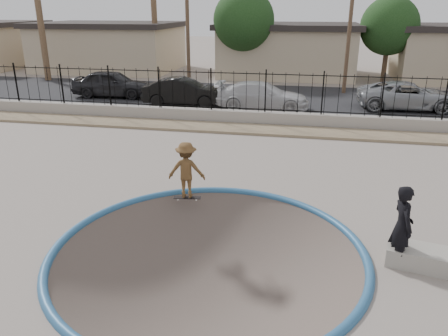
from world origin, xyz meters
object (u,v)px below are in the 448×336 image
(skater, at_px, (187,173))
(car_c, at_px, (262,96))
(car_b, at_px, (184,92))
(concrete_ledge, at_px, (428,259))
(car_d, at_px, (408,96))
(skateboard, at_px, (187,198))
(car_a, at_px, (112,84))
(videographer, at_px, (402,226))

(skater, height_order, car_c, skater)
(car_b, bearing_deg, concrete_ledge, -150.81)
(car_c, height_order, car_d, car_d)
(skateboard, xyz_separation_m, car_d, (8.18, 13.27, 0.69))
(car_a, distance_m, car_b, 5.05)
(skateboard, distance_m, concrete_ledge, 6.24)
(skater, height_order, car_d, skater)
(car_b, bearing_deg, car_c, -96.08)
(car_b, xyz_separation_m, car_c, (4.28, -0.15, -0.03))
(skater, distance_m, concrete_ledge, 6.27)
(skater, distance_m, car_d, 15.59)
(skater, relative_size, videographer, 0.89)
(concrete_ledge, bearing_deg, videographer, 177.52)
(car_a, height_order, car_c, car_a)
(videographer, relative_size, car_b, 0.40)
(skateboard, bearing_deg, skater, 114.24)
(car_a, bearing_deg, car_b, -109.81)
(car_d, bearing_deg, car_b, 94.14)
(skateboard, distance_m, car_c, 11.84)
(car_c, bearing_deg, car_b, 87.08)
(car_d, bearing_deg, skater, 146.08)
(car_a, height_order, car_d, car_a)
(concrete_ledge, distance_m, car_c, 15.00)
(car_c, bearing_deg, skateboard, 175.55)
(concrete_ledge, relative_size, car_c, 0.33)
(car_a, relative_size, car_c, 0.96)
(skater, distance_m, car_a, 15.81)
(car_c, bearing_deg, concrete_ledge, -161.14)
(skater, bearing_deg, car_b, -80.28)
(skater, xyz_separation_m, videographer, (5.21, -2.28, 0.09))
(car_a, bearing_deg, car_c, -103.08)
(skater, bearing_deg, videographer, 149.54)
(car_a, relative_size, car_d, 0.90)
(skater, distance_m, videographer, 5.69)
(videographer, height_order, car_d, videographer)
(concrete_ledge, bearing_deg, car_c, 109.77)
(skater, bearing_deg, car_d, -128.46)
(car_b, bearing_deg, car_a, 69.26)
(concrete_ledge, xyz_separation_m, car_a, (-14.19, 15.71, 0.62))
(car_d, bearing_deg, skateboard, 146.08)
(skater, distance_m, skateboard, 0.73)
(car_b, bearing_deg, skateboard, -167.53)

